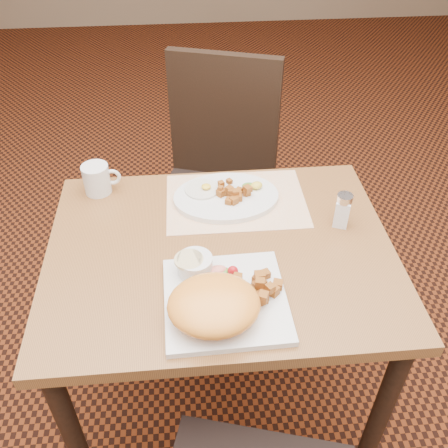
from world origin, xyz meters
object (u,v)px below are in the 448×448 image
(plate_square, at_px, (226,300))
(plate_oval, at_px, (226,197))
(coffee_mug, at_px, (97,179))
(chair_far, at_px, (218,174))
(table, at_px, (221,277))
(salt_shaker, at_px, (343,210))

(plate_square, bearing_deg, plate_oval, 84.47)
(coffee_mug, bearing_deg, chair_far, 43.75)
(chair_far, bearing_deg, table, 104.16)
(table, xyz_separation_m, coffee_mug, (-0.34, 0.28, 0.15))
(table, relative_size, plate_oval, 2.96)
(plate_oval, distance_m, coffee_mug, 0.38)
(table, relative_size, chair_far, 0.93)
(table, xyz_separation_m, chair_far, (0.04, 0.64, -0.10))
(salt_shaker, bearing_deg, chair_far, 116.86)
(salt_shaker, relative_size, coffee_mug, 0.91)
(plate_oval, xyz_separation_m, salt_shaker, (0.30, -0.14, 0.04))
(coffee_mug, bearing_deg, plate_oval, -11.81)
(plate_oval, bearing_deg, table, -99.33)
(table, xyz_separation_m, plate_oval, (0.03, 0.20, 0.12))
(plate_square, distance_m, salt_shaker, 0.42)
(plate_square, relative_size, coffee_mug, 2.53)
(chair_far, xyz_separation_m, plate_oval, (-0.01, -0.44, 0.22))
(chair_far, relative_size, plate_square, 3.46)
(plate_square, height_order, plate_oval, plate_oval)
(table, height_order, chair_far, chair_far)
(plate_oval, relative_size, salt_shaker, 3.05)
(table, relative_size, plate_square, 3.21)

